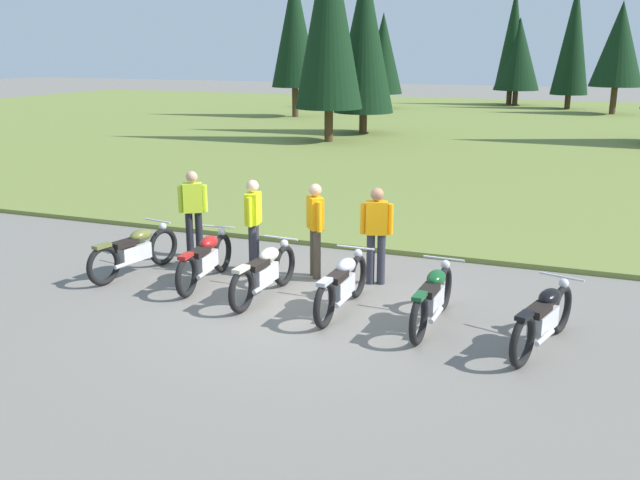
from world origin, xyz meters
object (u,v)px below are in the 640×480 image
Objects in this scene: motorcycle_silver at (342,284)px; rider_checking_bike at (253,220)px; rider_with_back_turned at (315,225)px; motorcycle_olive at (135,251)px; rider_in_hivis_vest at (193,209)px; motorcycle_british_green at (433,297)px; rider_near_row_end at (376,230)px; motorcycle_black at (544,318)px; motorcycle_cream at (264,272)px; motorcycle_red at (206,259)px.

rider_checking_bike reaches higher than motorcycle_silver.
rider_with_back_turned is (-1.00, 1.40, 0.51)m from motorcycle_silver.
motorcycle_olive is 1.25× the size of rider_in_hivis_vest.
motorcycle_silver is at bearing -25.52° from rider_in_hivis_vest.
motorcycle_silver is at bearing 176.49° from motorcycle_british_green.
rider_with_back_turned is (1.16, 0.07, 0.00)m from rider_checking_bike.
rider_with_back_turned is (-2.41, 1.49, 0.51)m from motorcycle_british_green.
rider_in_hivis_vest is (0.39, 1.36, 0.51)m from motorcycle_olive.
motorcycle_british_green is 2.08m from rider_near_row_end.
rider_checking_bike is 1.54m from rider_in_hivis_vest.
motorcycle_olive is 0.99× the size of motorcycle_british_green.
motorcycle_olive is at bearing 175.12° from motorcycle_british_green.
rider_checking_bike is at bearing 148.36° from motorcycle_silver.
rider_checking_bike is (-3.58, 1.42, 0.51)m from motorcycle_british_green.
motorcycle_silver and motorcycle_black have the same top height.
motorcycle_cream and motorcycle_british_green have the same top height.
motorcycle_black is 1.23× the size of rider_in_hivis_vest.
rider_in_hivis_vest reaches higher than motorcycle_british_green.
rider_checking_bike is (-2.26, -0.10, 0.00)m from rider_near_row_end.
motorcycle_olive is at bearing -165.62° from rider_near_row_end.
motorcycle_red is 1.26× the size of rider_near_row_end.
motorcycle_olive is 3.24m from rider_with_back_turned.
motorcycle_silver is at bearing -31.64° from rider_checking_bike.
motorcycle_silver is (2.62, -0.40, 0.00)m from motorcycle_red.
rider_checking_bike is at bearing 123.05° from motorcycle_cream.
rider_with_back_turned is (-1.09, -0.04, 0.00)m from rider_near_row_end.
rider_in_hivis_vest is at bearing 144.36° from motorcycle_cream.
rider_checking_bike is at bearing 27.01° from motorcycle_olive.
motorcycle_silver is 1.53m from rider_near_row_end.
rider_near_row_end is 1.00× the size of rider_in_hivis_vest.
rider_near_row_end and rider_in_hivis_vest have the same top height.
rider_near_row_end is at bearing 42.49° from motorcycle_cream.
motorcycle_red is at bearing 171.36° from motorcycle_silver.
rider_in_hivis_vest is at bearing 127.51° from motorcycle_red.
motorcycle_cream is 1.00× the size of motorcycle_silver.
rider_in_hivis_vest reaches higher than motorcycle_red.
motorcycle_black is at bearing -31.70° from rider_near_row_end.
rider_near_row_end reaches higher than motorcycle_olive.
rider_with_back_turned is (1.61, 1.00, 0.51)m from motorcycle_red.
rider_near_row_end is at bearing 130.90° from motorcycle_british_green.
motorcycle_british_green and motorcycle_black have the same top height.
motorcycle_red is 1.00× the size of motorcycle_cream.
motorcycle_olive and motorcycle_silver have the same top height.
rider_checking_bike reaches higher than motorcycle_british_green.
motorcycle_cream is 1.37m from motorcycle_silver.
rider_with_back_turned is (2.65, -0.34, 0.00)m from rider_in_hivis_vest.
motorcycle_cream is at bearing 176.08° from motorcycle_british_green.
motorcycle_red is at bearing -52.49° from rider_in_hivis_vest.
motorcycle_red is 1.77m from rider_in_hivis_vest.
motorcycle_red is 5.63m from motorcycle_black.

